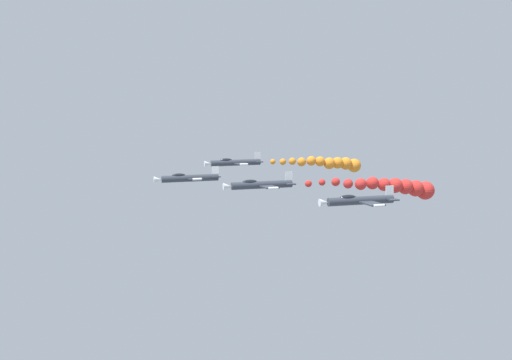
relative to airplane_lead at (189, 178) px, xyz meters
The scene contains 6 objects.
airplane_lead is the anchor object (origin of this frame).
airplane_left_inner 14.28m from the airplane_lead, 142.08° to the right, with size 9.55×10.35×2.46m.
smoke_trail_left_inner 33.44m from the airplane_lead, 104.81° to the right, with size 6.20×23.58×4.99m.
airplane_right_inner 15.19m from the airplane_lead, 41.05° to the right, with size 9.55×10.35×2.48m.
smoke_trail_right_inner 32.32m from the airplane_lead, 65.89° to the right, with size 4.77×19.03×3.76m.
airplane_left_outer 30.10m from the airplane_lead, 141.31° to the right, with size 9.56×10.35×2.40m.
Camera 1 is at (-91.89, 23.61, 130.71)m, focal length 44.17 mm.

